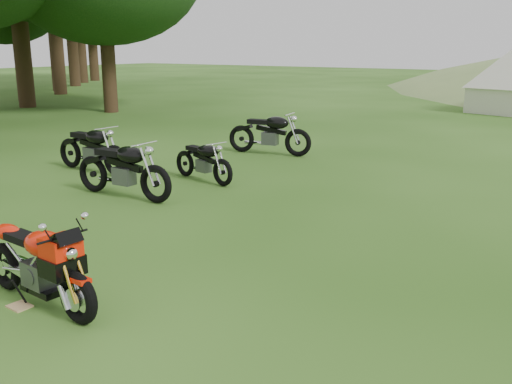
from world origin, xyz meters
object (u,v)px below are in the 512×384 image
Objects in this scene: plywood_board at (20,306)px; vintage_moto_b at (123,167)px; vintage_moto_d at (269,132)px; vintage_moto_a at (203,160)px; vintage_moto_c at (91,147)px; sport_motorcycle at (37,257)px.

vintage_moto_b is at bearing 122.77° from plywood_board.
vintage_moto_a is at bearing -91.68° from vintage_moto_d.
vintage_moto_c is at bearing -153.16° from vintage_moto_a.
vintage_moto_b reaches higher than sport_motorcycle.
vintage_moto_c is at bearing 149.44° from vintage_moto_b.
vintage_moto_c reaches higher than plywood_board.
plywood_board is at bearing -60.25° from vintage_moto_b.
vintage_moto_a is 0.79× the size of vintage_moto_d.
vintage_moto_d is (-2.49, 8.64, 0.55)m from plywood_board.
vintage_moto_c is at bearing 138.94° from sport_motorcycle.
vintage_moto_a is (-2.02, 5.48, 0.43)m from plywood_board.
sport_motorcycle is at bearing -57.45° from vintage_moto_b.
vintage_moto_c is (-4.52, 4.82, 0.53)m from plywood_board.
vintage_moto_d reaches higher than vintage_moto_a.
vintage_moto_c is at bearing 133.19° from plywood_board.
vintage_moto_b is (-2.38, 3.70, 0.54)m from plywood_board.
vintage_moto_b reaches higher than plywood_board.
vintage_moto_c is (-2.14, 1.12, -0.01)m from vintage_moto_b.
plywood_board is 0.11× the size of vintage_moto_d.
vintage_moto_b is 1.03× the size of vintage_moto_c.
plywood_board is 4.44m from vintage_moto_b.
sport_motorcycle is 6.59m from vintage_moto_c.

